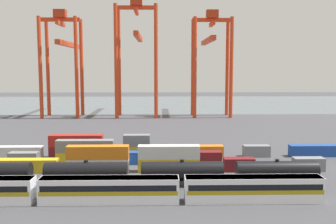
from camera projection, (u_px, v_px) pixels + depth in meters
name	position (u px, v px, depth m)	size (l,w,h in m)	color
ground_plane	(138.00, 134.00, 120.66)	(420.00, 420.00, 0.00)	#424247
harbour_water	(148.00, 103.00, 226.73)	(400.00, 110.00, 0.01)	slate
passenger_train	(110.00, 189.00, 59.43)	(64.85, 3.14, 3.90)	silver
freight_tank_row	(134.00, 173.00, 68.04)	(63.97, 3.10, 4.56)	#232326
shipping_container_1	(27.00, 166.00, 76.95)	(12.10, 2.44, 2.60)	gold
shipping_container_2	(98.00, 165.00, 77.26)	(12.10, 2.44, 2.60)	silver
shipping_container_3	(98.00, 152.00, 76.97)	(12.10, 2.44, 2.60)	orange
shipping_container_4	(169.00, 165.00, 77.56)	(12.10, 2.44, 2.60)	gold
shipping_container_5	(169.00, 152.00, 77.27)	(12.10, 2.44, 2.60)	silver
shipping_container_6	(239.00, 164.00, 77.87)	(6.04, 2.44, 2.60)	maroon
shipping_container_7	(308.00, 164.00, 78.18)	(6.04, 2.44, 2.60)	slate
shipping_container_10	(24.00, 158.00, 83.18)	(6.04, 2.44, 2.60)	slate
shipping_container_11	(85.00, 158.00, 83.47)	(12.10, 2.44, 2.60)	gold
shipping_container_12	(85.00, 146.00, 83.18)	(12.10, 2.44, 2.60)	slate
shipping_container_13	(146.00, 158.00, 83.76)	(12.10, 2.44, 2.60)	#1C4299
shipping_container_14	(207.00, 157.00, 84.04)	(6.04, 2.44, 2.60)	maroon
shipping_container_15	(16.00, 152.00, 89.39)	(12.10, 2.44, 2.60)	silver
shipping_container_16	(76.00, 152.00, 89.69)	(12.10, 2.44, 2.60)	maroon
shipping_container_17	(76.00, 141.00, 89.40)	(12.10, 2.44, 2.60)	#AD211C
shipping_container_18	(137.00, 151.00, 90.00)	(6.04, 2.44, 2.60)	gold
shipping_container_19	(137.00, 140.00, 89.71)	(6.04, 2.44, 2.60)	slate
shipping_container_20	(197.00, 151.00, 90.30)	(12.10, 2.44, 2.60)	orange
shipping_container_21	(256.00, 151.00, 90.61)	(6.04, 2.44, 2.60)	slate
shipping_container_22	(316.00, 151.00, 90.91)	(12.10, 2.44, 2.60)	#1C4299
gantry_crane_west	(63.00, 53.00, 165.49)	(16.04, 41.42, 44.04)	red
gantry_crane_central	(137.00, 46.00, 165.54)	(17.57, 41.41, 48.94)	red
gantry_crane_east	(211.00, 52.00, 166.41)	(16.46, 38.60, 44.04)	red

